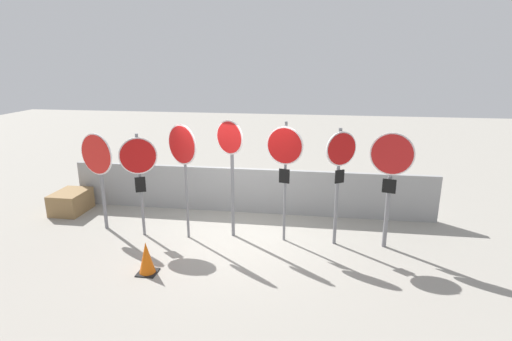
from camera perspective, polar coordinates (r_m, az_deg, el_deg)
The scene contains 11 objects.
ground_plane at distance 9.03m, azimuth -2.55°, elevation -9.16°, with size 40.00×40.00×0.00m, color gray.
fence_back at distance 10.11m, azimuth -1.08°, elevation -2.87°, with size 9.17×0.12×1.15m.
stop_sign_0 at distance 9.46m, azimuth -21.68°, elevation 1.16°, with size 0.88×0.34×2.24m.
stop_sign_1 at distance 8.79m, azimuth -16.41°, elevation 0.84°, with size 0.74×0.34×2.29m.
stop_sign_2 at distance 8.38m, azimuth -10.42°, elevation 2.54°, with size 0.73×0.45×2.51m.
stop_sign_3 at distance 8.37m, azimuth -3.65°, elevation 2.33°, with size 0.63×0.39×2.58m.
stop_sign_4 at distance 8.13m, azimuth 4.13°, elevation 2.14°, with size 0.76×0.24×2.58m.
stop_sign_5 at distance 8.16m, azimuth 11.88°, elevation 0.87°, with size 0.61×0.39×2.48m.
stop_sign_6 at distance 8.30m, azimuth 18.69°, elevation 0.07°, with size 0.83×0.25×2.43m.
traffic_cone_0 at distance 7.68m, azimuth -15.37°, elevation -11.96°, with size 0.35×0.35×0.62m.
storage_crate at distance 11.25m, azimuth -24.92°, elevation -4.08°, with size 0.73×0.96×0.54m.
Camera 1 is at (1.58, -8.04, 3.80)m, focal length 28.00 mm.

